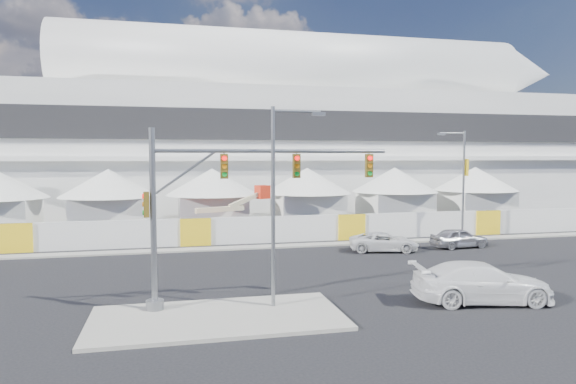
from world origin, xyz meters
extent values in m
plane|color=black|center=(0.00, 0.00, 0.00)|extent=(160.00, 160.00, 0.00)
cube|color=gray|center=(-6.00, -3.00, 0.07)|extent=(10.00, 5.00, 0.15)
cube|color=gray|center=(20.00, 12.50, 0.06)|extent=(80.00, 1.20, 0.12)
cube|color=silver|center=(8.00, 42.00, 7.00)|extent=(80.00, 24.00, 14.00)
cube|color=black|center=(8.00, 29.85, 9.80)|extent=(68.00, 0.30, 3.20)
cube|color=silver|center=(8.00, 29.60, 6.30)|extent=(72.00, 0.80, 0.50)
cylinder|color=silver|center=(8.00, 40.00, 17.78)|extent=(57.60, 8.40, 8.40)
cylinder|color=silver|center=(10.00, 40.00, 17.36)|extent=(51.60, 6.80, 6.80)
cylinder|color=silver|center=(12.00, 40.00, 16.94)|extent=(45.60, 5.20, 5.20)
cone|color=silver|center=(40.80, 40.00, 18.00)|extent=(8.00, 7.60, 7.60)
cube|color=silver|center=(-13.00, 24.00, 1.50)|extent=(6.00, 6.00, 3.00)
cone|color=silver|center=(-13.00, 24.00, 4.20)|extent=(8.40, 8.40, 2.40)
cube|color=silver|center=(-4.00, 24.00, 1.50)|extent=(6.00, 6.00, 3.00)
cone|color=silver|center=(-4.00, 24.00, 4.20)|extent=(8.40, 8.40, 2.40)
cube|color=silver|center=(5.00, 24.00, 1.50)|extent=(6.00, 6.00, 3.00)
cone|color=silver|center=(5.00, 24.00, 4.20)|extent=(8.40, 8.40, 2.40)
cube|color=silver|center=(14.00, 24.00, 1.50)|extent=(6.00, 6.00, 3.00)
cone|color=silver|center=(14.00, 24.00, 4.20)|extent=(8.40, 8.40, 2.40)
cube|color=silver|center=(23.00, 24.00, 1.50)|extent=(6.00, 6.00, 3.00)
cone|color=silver|center=(23.00, 24.00, 4.20)|extent=(8.40, 8.40, 2.40)
cube|color=silver|center=(6.00, 14.50, 1.00)|extent=(70.00, 0.25, 2.00)
imported|color=#A8A7AC|center=(12.27, 9.35, 0.71)|extent=(1.95, 4.26, 1.42)
imported|color=silver|center=(6.48, 9.27, 0.65)|extent=(3.24, 5.09, 1.31)
imported|color=white|center=(5.72, -3.17, 0.89)|extent=(3.57, 6.49, 1.78)
imported|color=black|center=(23.51, 17.04, 0.68)|extent=(3.28, 4.28, 1.36)
cylinder|color=slate|center=(-8.46, -1.52, 3.91)|extent=(0.25, 0.25, 7.53)
cylinder|color=slate|center=(-8.46, -1.52, 0.35)|extent=(0.73, 0.73, 0.40)
cylinder|color=slate|center=(-3.38, -1.52, 6.74)|extent=(10.16, 0.17, 0.17)
cube|color=#594714|center=(-5.53, -1.52, 6.09)|extent=(0.32, 0.22, 1.05)
cube|color=#594714|center=(-2.40, -1.52, 6.09)|extent=(0.32, 0.22, 1.05)
cube|color=#594714|center=(0.97, -1.52, 6.09)|extent=(0.32, 0.22, 1.05)
cube|color=#594714|center=(-8.72, -1.52, 4.54)|extent=(0.22, 0.32, 1.05)
cylinder|color=slate|center=(-3.55, -2.10, 4.37)|extent=(0.17, 0.17, 8.44)
cylinder|color=slate|center=(-2.52, -2.10, 8.40)|extent=(2.06, 0.11, 0.11)
cube|color=slate|center=(-1.58, -2.10, 8.30)|extent=(0.56, 0.23, 0.14)
cylinder|color=slate|center=(14.47, 12.50, 4.24)|extent=(0.17, 0.17, 8.47)
cylinder|color=slate|center=(13.44, 12.50, 8.29)|extent=(2.07, 0.11, 0.11)
cube|color=slate|center=(12.49, 12.50, 8.19)|extent=(0.56, 0.24, 0.14)
cube|color=yellow|center=(14.71, 12.50, 5.65)|extent=(0.03, 0.56, 1.32)
cube|color=red|center=(-5.10, 17.61, 0.62)|extent=(4.43, 3.20, 1.24)
cube|color=beige|center=(-3.75, 17.61, 2.25)|extent=(4.10, 1.99, 0.39)
cube|color=beige|center=(-1.27, 17.61, 2.92)|extent=(3.19, 1.57, 1.36)
cube|color=red|center=(0.30, 17.61, 3.49)|extent=(1.32, 1.32, 1.12)
camera|label=1|loc=(-7.78, -23.17, 6.52)|focal=32.00mm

